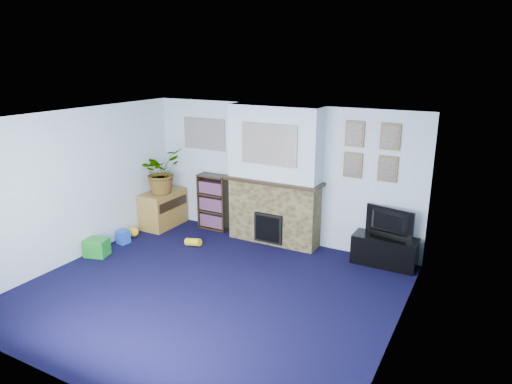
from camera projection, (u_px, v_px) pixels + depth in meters
The scene contains 26 objects.
floor at pixel (209, 291), 6.40m from camera, with size 5.00×4.50×0.01m, color black.
ceiling at pixel (203, 119), 5.72m from camera, with size 5.00×4.50×0.01m, color white.
wall_back at pixel (279, 174), 7.96m from camera, with size 5.00×0.04×2.40m, color silver.
wall_front at pixel (67, 280), 4.16m from camera, with size 5.00×0.04×2.40m, color silver.
wall_left at pixel (75, 186), 7.20m from camera, with size 0.04×4.50×2.40m, color silver.
wall_right at pixel (398, 245), 4.92m from camera, with size 0.04×4.50×2.40m, color silver.
chimney_breast at pixel (274, 177), 7.79m from camera, with size 1.72×0.50×2.40m.
collage_main at pixel (269, 145), 7.44m from camera, with size 1.00×0.03×0.68m, color gray.
collage_left at pixel (204, 134), 8.49m from camera, with size 0.90×0.03×0.58m, color gray.
portrait_tl at pixel (355, 134), 7.12m from camera, with size 0.30×0.03×0.40m, color brown.
portrait_tr at pixel (390, 137), 6.87m from camera, with size 0.30×0.03×0.40m, color brown.
portrait_bl at pixel (353, 165), 7.26m from camera, with size 0.30×0.03×0.40m, color brown.
portrait_br at pixel (388, 169), 7.01m from camera, with size 0.30×0.03×0.40m, color brown.
tv_stand at pixel (385, 251), 7.16m from camera, with size 0.98×0.41×0.47m, color black.
television at pixel (387, 223), 7.04m from camera, with size 0.78×0.10×0.45m, color black.
bookshelf at pixel (214, 203), 8.62m from camera, with size 0.58×0.28×1.05m.
sideboard at pixel (163, 208), 8.80m from camera, with size 0.49×0.88×0.69m, color olive.
potted_plant at pixel (161, 171), 8.52m from camera, with size 0.75×0.65×0.83m, color #26661E.
mantel_clock at pixel (268, 175), 7.78m from camera, with size 0.09×0.05×0.13m, color gold.
mantel_candle at pixel (287, 177), 7.62m from camera, with size 0.05×0.05×0.17m, color #B2BFC6.
mantel_teddy at pixel (244, 172), 8.01m from camera, with size 0.12×0.12×0.12m, color slate.
mantel_can at pixel (313, 181), 7.41m from camera, with size 0.07×0.07×0.13m, color blue.
green_crate at pixel (97, 248), 7.51m from camera, with size 0.36×0.28×0.28m, color #198C26.
toy_ball at pixel (134, 232), 8.32m from camera, with size 0.19×0.19×0.19m, color yellow.
toy_block at pixel (123, 237), 8.02m from camera, with size 0.19×0.19×0.23m, color blue.
toy_tube at pixel (193, 242), 7.91m from camera, with size 0.13×0.13×0.28m, color yellow.
Camera 1 is at (3.31, -4.74, 3.15)m, focal length 32.00 mm.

